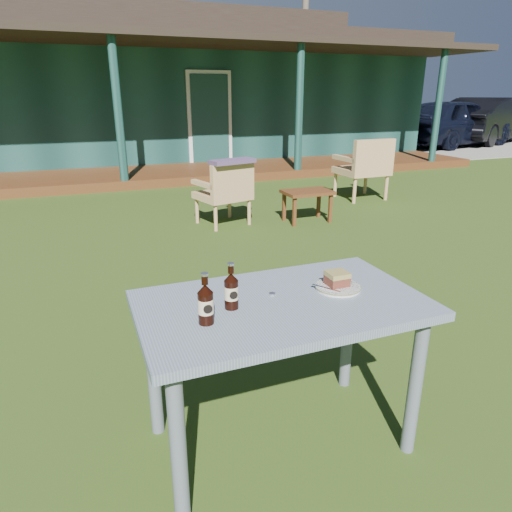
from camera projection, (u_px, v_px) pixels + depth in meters
name	position (u px, v px, depth m)	size (l,w,h in m)	color
ground	(195.00, 303.00, 3.56)	(80.00, 80.00, 0.00)	#334916
pavilion	(98.00, 91.00, 11.25)	(15.80, 8.30, 3.45)	#173D38
gravel_strip	(449.00, 145.00, 14.62)	(9.00, 6.00, 0.02)	gray
tree_mid	(151.00, 13.00, 19.23)	(0.28, 0.28, 9.50)	brown
car_near	(454.00, 122.00, 13.93)	(1.70, 4.23, 1.44)	black
car_far	(487.00, 121.00, 14.91)	(1.52, 4.37, 1.44)	black
cafe_table	(282.00, 322.00, 1.94)	(1.20, 0.70, 0.72)	slate
plate	(338.00, 287.00, 2.03)	(0.20, 0.20, 0.01)	silver
cake_slice	(337.00, 278.00, 2.02)	(0.09, 0.09, 0.06)	#5C2A1D
fork	(326.00, 288.00, 1.99)	(0.01, 0.14, 0.00)	silver
cola_bottle_near	(231.00, 290.00, 1.82)	(0.06, 0.06, 0.19)	black
cola_bottle_far	(206.00, 304.00, 1.70)	(0.06, 0.06, 0.20)	black
bottle_cap	(272.00, 294.00, 1.97)	(0.03, 0.03, 0.01)	silver
armchair_left	(226.00, 190.00, 5.53)	(0.69, 0.67, 0.78)	tan
armchair_right	(365.00, 166.00, 6.89)	(0.70, 0.65, 0.92)	tan
floral_throw	(232.00, 161.00, 5.29)	(0.55, 0.21, 0.05)	#553E61
side_table	(307.00, 195.00, 5.72)	(0.60, 0.40, 0.40)	#552D14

